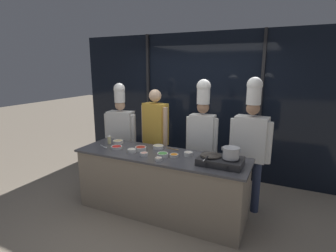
# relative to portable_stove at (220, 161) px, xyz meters

# --- Properties ---
(ground_plane) EXTENTS (24.00, 24.00, 0.00)m
(ground_plane) POSITION_rel_portable_stove_xyz_m (-0.85, 0.04, -0.94)
(ground_plane) COLOR gray
(window_wall_back) EXTENTS (5.22, 0.09, 2.70)m
(window_wall_back) POSITION_rel_portable_stove_xyz_m (-0.85, 1.73, 0.41)
(window_wall_back) COLOR black
(window_wall_back) RESTS_ON ground_plane
(demo_counter) EXTENTS (2.45, 0.74, 0.89)m
(demo_counter) POSITION_rel_portable_stove_xyz_m (-0.85, 0.04, -0.49)
(demo_counter) COLOR gray
(demo_counter) RESTS_ON ground_plane
(portable_stove) EXTENTS (0.55, 0.37, 0.10)m
(portable_stove) POSITION_rel_portable_stove_xyz_m (0.00, 0.00, 0.00)
(portable_stove) COLOR #28282B
(portable_stove) RESTS_ON demo_counter
(frying_pan) EXTENTS (0.26, 0.46, 0.04)m
(frying_pan) POSITION_rel_portable_stove_xyz_m (-0.13, -0.01, 0.07)
(frying_pan) COLOR #38332D
(frying_pan) RESTS_ON portable_stove
(stock_pot) EXTENTS (0.23, 0.20, 0.14)m
(stock_pot) POSITION_rel_portable_stove_xyz_m (0.13, 0.00, 0.13)
(stock_pot) COLOR #B7BABF
(stock_pot) RESTS_ON portable_stove
(squeeze_bottle_oil) EXTENTS (0.05, 0.05, 0.15)m
(squeeze_bottle_oil) POSITION_rel_portable_stove_xyz_m (-1.81, 0.14, 0.02)
(squeeze_bottle_oil) COLOR beige
(squeeze_bottle_oil) RESTS_ON demo_counter
(prep_bowl_scallions) EXTENTS (0.15, 0.15, 0.05)m
(prep_bowl_scallions) POSITION_rel_portable_stove_xyz_m (-0.78, -0.05, -0.02)
(prep_bowl_scallions) COLOR white
(prep_bowl_scallions) RESTS_ON demo_counter
(prep_bowl_shrimp) EXTENTS (0.11, 0.11, 0.04)m
(prep_bowl_shrimp) POSITION_rel_portable_stove_xyz_m (-1.03, -0.11, -0.02)
(prep_bowl_shrimp) COLOR white
(prep_bowl_shrimp) RESTS_ON demo_counter
(prep_bowl_onion) EXTENTS (0.12, 0.12, 0.05)m
(prep_bowl_onion) POSITION_rel_portable_stove_xyz_m (-0.48, 0.14, -0.02)
(prep_bowl_onion) COLOR white
(prep_bowl_onion) RESTS_ON demo_counter
(prep_bowl_noodles) EXTENTS (0.16, 0.16, 0.05)m
(prep_bowl_noodles) POSITION_rel_portable_stove_xyz_m (-1.00, 0.26, -0.02)
(prep_bowl_noodles) COLOR white
(prep_bowl_noodles) RESTS_ON demo_counter
(prep_bowl_chili_flakes) EXTENTS (0.17, 0.17, 0.06)m
(prep_bowl_chili_flakes) POSITION_rel_portable_stove_xyz_m (-1.18, 0.06, -0.01)
(prep_bowl_chili_flakes) COLOR white
(prep_bowl_chili_flakes) RESTS_ON demo_counter
(prep_bowl_chicken) EXTENTS (0.09, 0.09, 0.04)m
(prep_bowl_chicken) POSITION_rel_portable_stove_xyz_m (-0.76, -0.21, -0.02)
(prep_bowl_chicken) COLOR white
(prep_bowl_chicken) RESTS_ON demo_counter
(prep_bowl_garlic) EXTENTS (0.12, 0.12, 0.06)m
(prep_bowl_garlic) POSITION_rel_portable_stove_xyz_m (-1.25, -0.08, -0.02)
(prep_bowl_garlic) COLOR white
(prep_bowl_garlic) RESTS_ON demo_counter
(prep_bowl_bell_pepper) EXTENTS (0.17, 0.17, 0.04)m
(prep_bowl_bell_pepper) POSITION_rel_portable_stove_xyz_m (-1.56, -0.01, -0.03)
(prep_bowl_bell_pepper) COLOR white
(prep_bowl_bell_pepper) RESTS_ON demo_counter
(prep_bowl_ginger) EXTENTS (0.16, 0.16, 0.05)m
(prep_bowl_ginger) POSITION_rel_portable_stove_xyz_m (-1.69, 0.21, -0.02)
(prep_bowl_ginger) COLOR white
(prep_bowl_ginger) RESTS_ON demo_counter
(prep_bowl_carrots) EXTENTS (0.12, 0.12, 0.04)m
(prep_bowl_carrots) POSITION_rel_portable_stove_xyz_m (-0.64, 0.02, -0.03)
(prep_bowl_carrots) COLOR white
(prep_bowl_carrots) RESTS_ON demo_counter
(serving_spoon_slotted) EXTENTS (0.20, 0.12, 0.02)m
(serving_spoon_slotted) POSITION_rel_portable_stove_xyz_m (-1.76, -0.05, -0.04)
(serving_spoon_slotted) COLOR #B2B5BA
(serving_spoon_slotted) RESTS_ON demo_counter
(serving_spoon_solid) EXTENTS (0.22, 0.07, 0.02)m
(serving_spoon_solid) POSITION_rel_portable_stove_xyz_m (-0.75, 0.30, -0.04)
(serving_spoon_solid) COLOR olive
(serving_spoon_solid) RESTS_ON demo_counter
(chef_head) EXTENTS (0.58, 0.30, 1.81)m
(chef_head) POSITION_rel_portable_stove_xyz_m (-1.93, 0.64, 0.08)
(chef_head) COLOR #2D3856
(chef_head) RESTS_ON ground_plane
(person_guest) EXTENTS (0.51, 0.27, 1.73)m
(person_guest) POSITION_rel_portable_stove_xyz_m (-1.23, 0.60, 0.12)
(person_guest) COLOR #232326
(person_guest) RESTS_ON ground_plane
(chef_sous) EXTENTS (0.49, 0.21, 1.90)m
(chef_sous) POSITION_rel_portable_stove_xyz_m (-0.45, 0.65, 0.18)
(chef_sous) COLOR #2D3856
(chef_sous) RESTS_ON ground_plane
(chef_line) EXTENTS (0.58, 0.27, 1.95)m
(chef_line) POSITION_rel_portable_stove_xyz_m (0.26, 0.65, 0.17)
(chef_line) COLOR #2D3856
(chef_line) RESTS_ON ground_plane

